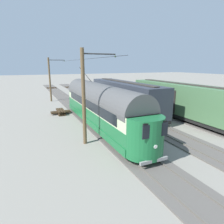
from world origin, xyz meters
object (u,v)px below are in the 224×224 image
track_end_bumper (90,95)px  boxcar_adjacent (124,96)px  coach_far_siding (178,99)px  catenary_pole_foreground (50,79)px  catenary_pole_mid_near (85,96)px  vintage_streetcar (99,104)px  spare_tie_stack (61,112)px

track_end_bumper → boxcar_adjacent: bearing=90.0°
coach_far_siding → catenary_pole_foreground: 20.86m
catenary_pole_foreground → catenary_pole_mid_near: 20.05m
vintage_streetcar → coach_far_siding: vintage_streetcar is taller
spare_tie_stack → catenary_pole_foreground: bearing=-91.0°
coach_far_siding → catenary_pole_foreground: catenary_pole_foreground is taller
coach_far_siding → catenary_pole_mid_near: size_ratio=2.03×
track_end_bumper → catenary_pole_mid_near: bearing=71.4°
vintage_streetcar → coach_far_siding: (-9.75, 0.33, -0.10)m
catenary_pole_foreground → track_end_bumper: bearing=-165.1°
vintage_streetcar → coach_far_siding: 9.75m
vintage_streetcar → catenary_pole_mid_near: bearing=54.9°
vintage_streetcar → catenary_pole_foreground: size_ratio=2.52×
vintage_streetcar → catenary_pole_foreground: (2.53, -16.46, 1.51)m
boxcar_adjacent → vintage_streetcar: bearing=40.3°
boxcar_adjacent → coach_far_siding: size_ratio=1.02×
vintage_streetcar → catenary_pole_mid_near: 4.65m
boxcar_adjacent → coach_far_siding: same height
track_end_bumper → coach_far_siding: bearing=104.6°
catenary_pole_mid_near → spare_tie_stack: 10.96m
vintage_streetcar → spare_tie_stack: bearing=-68.3°
catenary_pole_mid_near → catenary_pole_foreground: bearing=-90.0°
spare_tie_stack → track_end_bumper: bearing=-123.0°
vintage_streetcar → catenary_pole_mid_near: size_ratio=2.52×
catenary_pole_mid_near → vintage_streetcar: bearing=-125.1°
coach_far_siding → catenary_pole_foreground: (12.27, -16.79, 1.61)m
catenary_pole_foreground → spare_tie_stack: size_ratio=3.01×
spare_tie_stack → coach_far_siding: bearing=150.2°
catenary_pole_mid_near → coach_far_siding: bearing=-165.1°
boxcar_adjacent → coach_far_siding: bearing=137.4°
catenary_pole_mid_near → track_end_bumper: size_ratio=4.01×
coach_far_siding → track_end_bumper: size_ratio=8.13×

